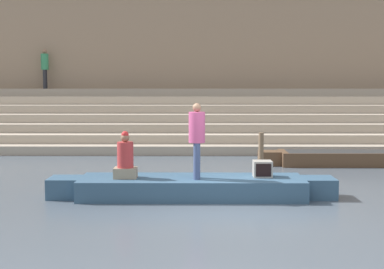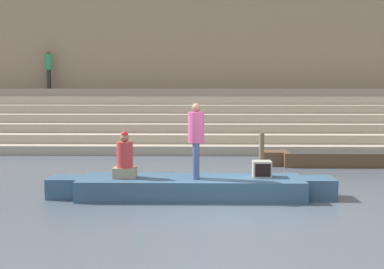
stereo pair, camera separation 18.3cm
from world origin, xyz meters
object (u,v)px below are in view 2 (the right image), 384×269
object	(u,v)px
person_standing	(196,136)
tv_set	(262,169)
person_rowing	(125,160)
person_on_steps	(49,66)
rowboat_main	(191,187)
mooring_post	(261,157)
moored_boat_shore	(358,158)

from	to	relation	value
person_standing	tv_set	distance (m)	1.77
person_rowing	person_on_steps	xyz separation A→B (m)	(-5.27, 12.30, 2.55)
rowboat_main	person_rowing	size ratio (longest dim) A/B	6.09
tv_set	mooring_post	xyz separation A→B (m)	(0.21, 1.99, 0.00)
person_standing	person_on_steps	distance (m)	14.33
moored_boat_shore	mooring_post	xyz separation A→B (m)	(-3.49, -2.92, 0.43)
person_standing	mooring_post	world-z (taller)	person_standing
mooring_post	person_on_steps	bearing A→B (deg)	130.66
tv_set	mooring_post	size ratio (longest dim) A/B	0.33
mooring_post	person_on_steps	world-z (taller)	person_on_steps
mooring_post	person_on_steps	distance (m)	13.64
moored_boat_shore	person_standing	bearing A→B (deg)	-129.82
rowboat_main	mooring_post	distance (m)	2.85
rowboat_main	moored_boat_shore	distance (m)	7.36
tv_set	moored_boat_shore	bearing A→B (deg)	60.32
person_on_steps	rowboat_main	bearing A→B (deg)	98.80
moored_boat_shore	person_rowing	bearing A→B (deg)	-138.05
person_on_steps	moored_boat_shore	bearing A→B (deg)	129.07
rowboat_main	moored_boat_shore	size ratio (longest dim) A/B	1.05
person_standing	tv_set	size ratio (longest dim) A/B	4.01
person_standing	moored_boat_shore	distance (m)	7.48
moored_boat_shore	person_on_steps	xyz separation A→B (m)	(-12.19, 7.21, 3.21)
rowboat_main	person_standing	size ratio (longest dim) A/B	3.83
person_rowing	moored_boat_shore	xyz separation A→B (m)	(6.92, 5.09, -0.67)
person_standing	moored_boat_shore	bearing A→B (deg)	49.98
rowboat_main	tv_set	bearing A→B (deg)	2.10
person_rowing	moored_boat_shore	distance (m)	8.62
mooring_post	moored_boat_shore	bearing A→B (deg)	39.92
rowboat_main	person_rowing	xyz separation A→B (m)	(-1.55, -0.07, 0.66)
rowboat_main	moored_boat_shore	bearing A→B (deg)	41.51
rowboat_main	mooring_post	size ratio (longest dim) A/B	5.01
rowboat_main	person_standing	bearing A→B (deg)	-52.87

